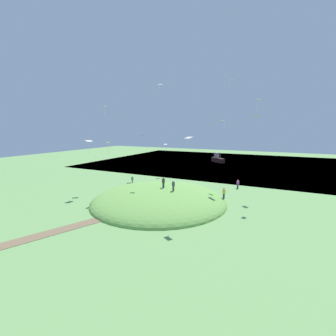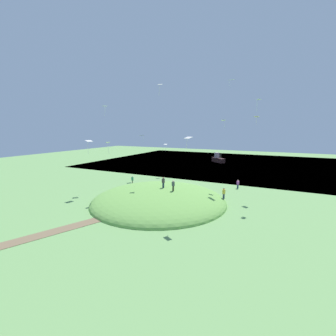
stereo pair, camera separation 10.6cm
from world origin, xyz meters
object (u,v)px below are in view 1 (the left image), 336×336
at_px(kite_2, 231,80).
at_px(kite_10, 105,107).
at_px(person_walking_path, 132,179).
at_px(person_on_hilltop, 224,192).
at_px(kite_8, 160,86).
at_px(kite_4, 257,117).
at_px(kite_1, 166,145).
at_px(kite_6, 142,136).
at_px(kite_0, 224,121).
at_px(person_near_shore, 238,183).
at_px(kite_3, 189,138).
at_px(boat_on_lake, 218,159).
at_px(kite_9, 108,144).
at_px(kite_5, 89,142).
at_px(kite_7, 259,101).
at_px(person_watching_kites, 163,181).
at_px(person_with_child, 173,184).

distance_m(kite_2, kite_10, 22.14).
height_order(person_walking_path, person_on_hilltop, person_on_hilltop).
xyz_separation_m(person_on_hilltop, kite_8, (-1.04, -11.25, 16.21)).
bearing_deg(kite_4, kite_1, -111.85).
bearing_deg(kite_6, kite_0, 76.93).
bearing_deg(kite_8, person_near_shore, 125.50).
xyz_separation_m(kite_3, kite_4, (-14.62, 5.75, 2.88)).
relative_size(boat_on_lake, kite_9, 2.66).
bearing_deg(kite_5, person_walking_path, 167.37).
relative_size(kite_2, kite_9, 0.70).
distance_m(person_walking_path, kite_5, 12.02).
relative_size(kite_8, kite_10, 1.12).
xyz_separation_m(person_near_shore, kite_6, (0.68, -20.45, 8.44)).
xyz_separation_m(kite_8, kite_10, (1.53, -10.44, -3.01)).
distance_m(person_near_shore, kite_9, 24.24).
bearing_deg(kite_7, kite_4, -172.61).
relative_size(kite_3, kite_10, 0.79).
bearing_deg(kite_1, kite_9, 1.14).
height_order(person_watching_kites, kite_3, kite_3).
xyz_separation_m(person_with_child, kite_6, (-12.78, -13.49, 6.43)).
height_order(kite_2, kite_8, kite_2).
bearing_deg(kite_3, kite_4, 158.53).
distance_m(boat_on_lake, kite_8, 43.32).
bearing_deg(kite_10, person_with_child, 76.92).
height_order(person_watching_kites, person_with_child, person_watching_kites).
height_order(person_with_child, kite_10, kite_10).
xyz_separation_m(boat_on_lake, person_near_shore, (31.51, 11.55, -0.01)).
distance_m(kite_5, kite_7, 26.68).
relative_size(person_walking_path, kite_2, 1.24).
bearing_deg(person_watching_kites, person_walking_path, -30.85).
relative_size(person_on_hilltop, kite_5, 0.76).
relative_size(boat_on_lake, kite_8, 2.68).
distance_m(kite_1, kite_4, 22.38).
distance_m(boat_on_lake, kite_4, 39.61).
height_order(person_walking_path, kite_4, kite_4).
xyz_separation_m(person_watching_kites, kite_10, (-2.78, -13.23, 11.73)).
distance_m(person_with_child, kite_5, 15.65).
height_order(boat_on_lake, kite_10, kite_10).
bearing_deg(kite_4, kite_10, -75.59).
bearing_deg(person_near_shore, kite_6, 154.27).
xyz_separation_m(person_walking_path, kite_4, (-2.55, 22.21, 11.70)).
distance_m(person_walking_path, person_near_shore, 20.32).
bearing_deg(kite_1, person_with_child, 29.89).
xyz_separation_m(person_watching_kites, kite_1, (-17.28, -8.36, 4.16)).
bearing_deg(kite_3, kite_7, 151.97).
relative_size(kite_2, kite_7, 0.78).
xyz_separation_m(kite_1, kite_6, (5.27, -3.11, 2.16)).
height_order(kite_6, kite_10, kite_10).
bearing_deg(kite_4, kite_8, -71.41).
distance_m(person_walking_path, kite_3, 22.23).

